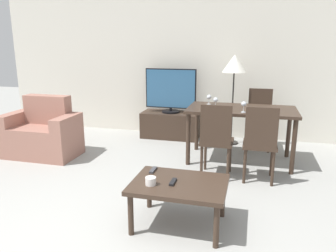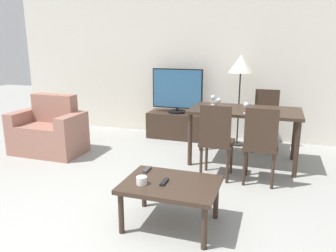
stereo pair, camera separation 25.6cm
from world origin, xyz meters
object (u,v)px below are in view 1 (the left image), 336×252
object	(u,v)px
armchair	(43,134)
dining_chair_near_right	(260,141)
floor_lamp	(234,67)
remote_primary	(173,182)
coffee_table	(179,188)
cup_white_near	(151,181)
dining_table	(241,115)
remote_secondary	(153,170)
wine_glass_left	(244,105)
wine_glass_center	(209,98)
dining_chair_far	(259,116)
tv_stand	(171,125)
wine_glass_right	(216,101)
tv	(171,91)
dining_chair_near	(216,137)

from	to	relation	value
armchair	dining_chair_near_right	xyz separation A→B (m)	(3.13, -0.21, 0.20)
floor_lamp	remote_primary	bearing A→B (deg)	-96.75
coffee_table	remote_primary	distance (m)	0.09
armchair	cup_white_near	xyz separation A→B (m)	(2.18, -1.52, 0.14)
dining_table	remote_secondary	bearing A→B (deg)	-113.93
wine_glass_left	wine_glass_center	xyz separation A→B (m)	(-0.52, 0.46, 0.00)
dining_chair_far	remote_primary	world-z (taller)	dining_chair_far
dining_chair_far	remote_secondary	size ratio (longest dim) A/B	6.31
tv_stand	wine_glass_right	world-z (taller)	wine_glass_right
dining_chair_far	cup_white_near	bearing A→B (deg)	-109.01
tv	cup_white_near	size ratio (longest dim) A/B	9.46
armchair	dining_chair_far	xyz separation A→B (m)	(3.13, 1.22, 0.20)
tv	wine_glass_right	size ratio (longest dim) A/B	6.16
dining_table	dining_chair_near	size ratio (longest dim) A/B	1.57
tv_stand	floor_lamp	size ratio (longest dim) A/B	0.69
dining_chair_far	wine_glass_left	distance (m)	1.08
tv	wine_glass_center	world-z (taller)	tv
coffee_table	remote_secondary	world-z (taller)	remote_secondary
wine_glass_left	tv	bearing A→B (deg)	136.86
dining_chair_near_right	cup_white_near	distance (m)	1.62
remote_primary	wine_glass_right	size ratio (longest dim) A/B	1.03
armchair	dining_chair_near	bearing A→B (deg)	-4.60
dining_chair_near_right	remote_secondary	xyz separation A→B (m)	(-1.02, -1.00, -0.09)
wine_glass_center	dining_table	bearing A→B (deg)	-20.79
wine_glass_right	wine_glass_center	bearing A→B (deg)	118.39
wine_glass_right	floor_lamp	bearing A→B (deg)	78.13
dining_chair_near_right	wine_glass_right	world-z (taller)	dining_chair_near_right
dining_chair_near_right	cup_white_near	bearing A→B (deg)	-125.73
cup_white_near	wine_glass_right	xyz separation A→B (m)	(0.33, 1.98, 0.41)
cup_white_near	wine_glass_center	bearing A→B (deg)	84.77
dining_table	wine_glass_right	size ratio (longest dim) A/B	10.18
armchair	remote_secondary	distance (m)	2.43
dining_chair_near_right	remote_primary	xyz separation A→B (m)	(-0.76, -1.23, -0.09)
coffee_table	wine_glass_right	bearing A→B (deg)	87.16
dining_chair_near	wine_glass_left	distance (m)	0.63
wine_glass_left	dining_chair_far	bearing A→B (deg)	77.19
tv	remote_secondary	bearing A→B (deg)	-79.39
armchair	dining_chair_far	distance (m)	3.37
dining_chair_near	remote_primary	size ratio (longest dim) A/B	6.31
dining_chair_near	dining_table	bearing A→B (deg)	70.01
dining_table	cup_white_near	distance (m)	2.15
tv	wine_glass_right	xyz separation A→B (m)	(0.90, -0.98, 0.03)
armchair	remote_secondary	size ratio (longest dim) A/B	7.12
cup_white_near	armchair	bearing A→B (deg)	145.10
tv_stand	dining_chair_near_right	size ratio (longest dim) A/B	1.07
wine_glass_center	coffee_table	bearing A→B (deg)	-89.15
armchair	wine_glass_center	size ratio (longest dim) A/B	7.32
dining_table	dining_chair_near_right	world-z (taller)	dining_chair_near_right
dining_chair_near	cup_white_near	bearing A→B (deg)	-107.94
floor_lamp	coffee_table	bearing A→B (deg)	-95.75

